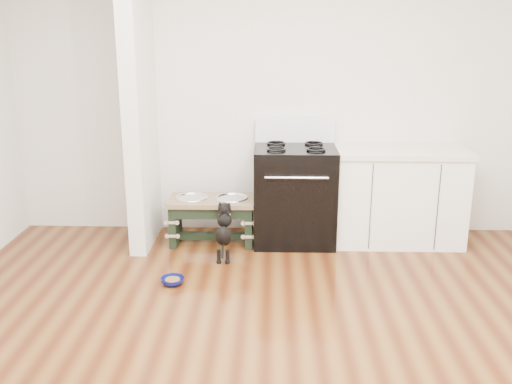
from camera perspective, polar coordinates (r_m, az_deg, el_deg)
name	(u,v)px	position (r m, az deg, el deg)	size (l,w,h in m)	color
ground	(265,366)	(3.65, 0.92, -16.96)	(5.00, 5.00, 0.00)	#441E0C
room_shell	(267,101)	(3.08, 1.06, 9.14)	(5.00, 5.00, 5.00)	silver
partition_wall	(140,101)	(5.34, -11.57, 8.88)	(0.15, 0.80, 2.70)	silver
oven_range	(295,193)	(5.44, 3.88, -0.09)	(0.76, 0.69, 1.14)	black
cabinet_run	(397,196)	(5.59, 13.96, -0.36)	(1.24, 0.64, 0.91)	white
dog_feeder	(212,211)	(5.42, -4.42, -1.95)	(0.81, 0.43, 0.46)	black
puppy	(224,229)	(5.08, -3.23, -3.76)	(0.14, 0.42, 0.49)	black
floor_bowl	(173,281)	(4.70, -8.34, -8.79)	(0.23, 0.23, 0.06)	#0C0F58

